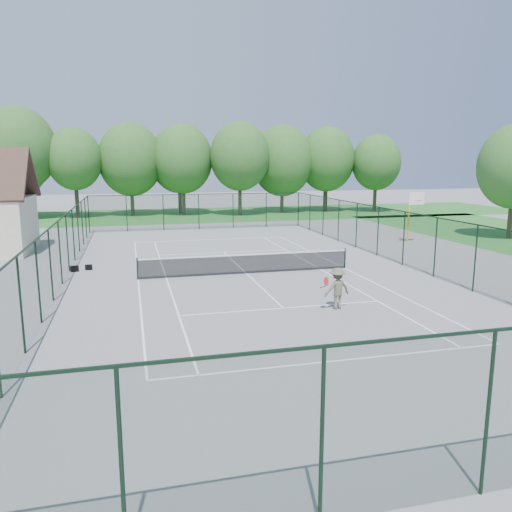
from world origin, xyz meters
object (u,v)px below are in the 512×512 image
at_px(basketball_goal, 413,207).
at_px(sports_bag_a, 74,269).
at_px(tennis_net, 247,263).
at_px(tennis_player, 337,288).

bearing_deg(basketball_goal, sports_bag_a, -169.12).
bearing_deg(tennis_net, sports_bag_a, 162.78).
bearing_deg(tennis_player, tennis_net, 106.18).
bearing_deg(tennis_player, basketball_goal, 49.93).
relative_size(tennis_net, tennis_player, 5.60).
bearing_deg(sports_bag_a, tennis_net, -38.09).
bearing_deg(sports_bag_a, basketball_goal, -9.99).
distance_m(sports_bag_a, tennis_player, 14.46).
height_order(tennis_net, sports_bag_a, tennis_net).
xyz_separation_m(basketball_goal, tennis_player, (-11.78, -14.00, -1.74)).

